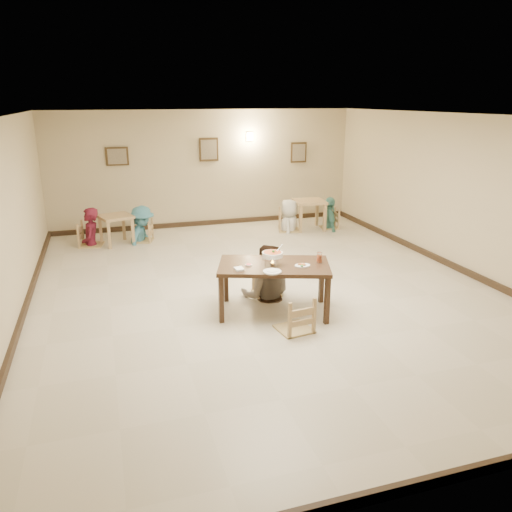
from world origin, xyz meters
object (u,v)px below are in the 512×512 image
object	(u,v)px
main_table	(274,269)
chair_near	(295,298)
bg_diner_a	(88,208)
bg_diner_d	(330,197)
main_diner	(267,245)
curry_warmer	(273,255)
drink_glass	(319,258)
bg_table_right	(309,206)
bg_diner_c	(289,200)
bg_chair_lr	(142,221)
bg_chair_rr	(330,210)
bg_diner_b	(140,206)
bg_chair_rl	(289,210)
chair_far	(267,268)
bg_chair_ll	(90,223)
bg_table_left	(116,221)

from	to	relation	value
main_table	chair_near	xyz separation A→B (m)	(0.07, -0.71, -0.21)
chair_near	bg_diner_a	bearing A→B (deg)	-70.72
bg_diner_d	main_diner	bearing A→B (deg)	152.39
chair_near	curry_warmer	xyz separation A→B (m)	(-0.11, 0.68, 0.46)
drink_glass	bg_table_right	xyz separation A→B (m)	(1.91, 4.87, -0.26)
chair_near	bg_diner_c	xyz separation A→B (m)	(1.99, 5.45, 0.30)
main_diner	bg_chair_lr	xyz separation A→B (m)	(-1.73, 4.19, -0.44)
bg_diner_a	curry_warmer	bearing A→B (deg)	33.22
drink_glass	bg_diner_a	size ratio (longest dim) A/B	0.09
bg_chair_rr	bg_diner_d	bearing A→B (deg)	144.73
bg_diner_b	bg_chair_rl	bearing A→B (deg)	-65.46
bg_chair_lr	bg_chair_rl	size ratio (longest dim) A/B	0.89
bg_chair_lr	bg_diner_c	size ratio (longest dim) A/B	0.60
main_table	bg_table_right	size ratio (longest dim) A/B	2.31
chair_far	drink_glass	xyz separation A→B (m)	(0.57, -0.89, 0.41)
curry_warmer	main_diner	bearing A→B (deg)	79.09
chair_far	bg_table_right	xyz separation A→B (m)	(2.49, 3.97, 0.15)
chair_far	bg_diner_d	xyz separation A→B (m)	(3.04, 3.92, 0.35)
bg_chair_ll	drink_glass	bearing A→B (deg)	-133.39
bg_table_right	bg_chair_rl	xyz separation A→B (m)	(-0.56, -0.01, -0.08)
bg_diner_c	bg_chair_rr	bearing A→B (deg)	111.17
bg_chair_lr	bg_diner_b	bearing A→B (deg)	16.94
bg_chair_lr	chair_far	bearing A→B (deg)	40.35
main_table	curry_warmer	distance (m)	0.25
bg_table_right	chair_far	bearing A→B (deg)	-122.03
bg_chair_lr	bg_diner_b	xyz separation A→B (m)	(0.00, -0.00, 0.37)
chair_far	bg_table_right	world-z (taller)	chair_far
chair_near	main_diner	size ratio (longest dim) A/B	0.56
bg_table_right	bg_chair_ll	world-z (taller)	bg_chair_ll
chair_far	chair_near	bearing A→B (deg)	-90.75
bg_table_left	bg_chair_rr	xyz separation A→B (m)	(5.39, -0.08, -0.08)
bg_chair_ll	bg_table_right	bearing A→B (deg)	-79.50
bg_diner_c	bg_diner_b	bearing A→B (deg)	-68.14
bg_table_right	bg_diner_d	world-z (taller)	bg_diner_d
main_table	bg_chair_rl	xyz separation A→B (m)	(2.06, 4.73, -0.18)
chair_far	bg_table_left	size ratio (longest dim) A/B	1.09
main_table	bg_chair_rr	xyz separation A→B (m)	(3.18, 4.69, -0.25)
main_diner	bg_diner_a	xyz separation A→B (m)	(-2.90, 4.15, -0.04)
bg_diner_c	drink_glass	bearing A→B (deg)	8.00
chair_near	curry_warmer	size ratio (longest dim) A/B	2.87
bg_diner_c	bg_diner_d	size ratio (longest dim) A/B	0.99
bg_chair_ll	bg_diner_b	xyz separation A→B (m)	(1.17, 0.04, 0.32)
bg_diner_a	chair_far	bearing A→B (deg)	39.47
chair_near	bg_diner_b	bearing A→B (deg)	-81.17
bg_chair_rr	bg_diner_b	xyz separation A→B (m)	(-4.81, 0.16, 0.38)
bg_diner_c	chair_near	bearing A→B (deg)	3.52
bg_chair_rr	bg_diner_a	distance (m)	5.99
drink_glass	bg_chair_lr	size ratio (longest dim) A/B	0.17
chair_far	bg_diner_b	distance (m)	4.46
bg_table_left	bg_diner_c	bearing A→B (deg)	-0.44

